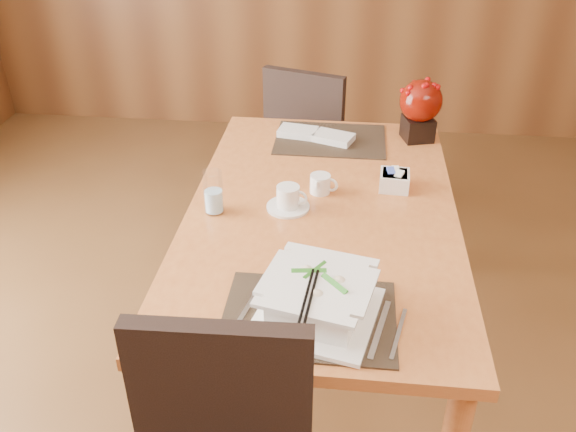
# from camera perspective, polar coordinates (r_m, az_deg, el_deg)

# --- Properties ---
(dining_table) EXTENTS (0.90, 1.50, 0.75)m
(dining_table) POSITION_cam_1_polar(r_m,az_deg,el_deg) (2.11, 3.13, -1.56)
(dining_table) COLOR #CA7238
(dining_table) RESTS_ON ground
(placemat_near) EXTENTS (0.45, 0.33, 0.01)m
(placemat_near) POSITION_cam_1_polar(r_m,az_deg,el_deg) (1.61, 1.99, -9.39)
(placemat_near) COLOR black
(placemat_near) RESTS_ON dining_table
(placemat_far) EXTENTS (0.45, 0.33, 0.01)m
(placemat_far) POSITION_cam_1_polar(r_m,az_deg,el_deg) (2.54, 3.98, 7.17)
(placemat_far) COLOR black
(placemat_far) RESTS_ON dining_table
(soup_setting) EXTENTS (0.36, 0.36, 0.12)m
(soup_setting) POSITION_cam_1_polar(r_m,az_deg,el_deg) (1.57, 2.78, -7.78)
(soup_setting) COLOR white
(soup_setting) RESTS_ON dining_table
(coffee_cup) EXTENTS (0.15, 0.15, 0.08)m
(coffee_cup) POSITION_cam_1_polar(r_m,az_deg,el_deg) (2.04, 0.00, 1.60)
(coffee_cup) COLOR white
(coffee_cup) RESTS_ON dining_table
(water_glass) EXTENTS (0.08, 0.08, 0.15)m
(water_glass) POSITION_cam_1_polar(r_m,az_deg,el_deg) (2.01, -7.01, 2.21)
(water_glass) COLOR white
(water_glass) RESTS_ON dining_table
(creamer_jug) EXTENTS (0.11, 0.11, 0.07)m
(creamer_jug) POSITION_cam_1_polar(r_m,az_deg,el_deg) (2.13, 3.03, 3.03)
(creamer_jug) COLOR white
(creamer_jug) RESTS_ON dining_table
(sugar_caddy) EXTENTS (0.11, 0.11, 0.06)m
(sugar_caddy) POSITION_cam_1_polar(r_m,az_deg,el_deg) (2.19, 9.92, 3.29)
(sugar_caddy) COLOR white
(sugar_caddy) RESTS_ON dining_table
(berry_decor) EXTENTS (0.17, 0.17, 0.25)m
(berry_decor) POSITION_cam_1_polar(r_m,az_deg,el_deg) (2.54, 12.28, 9.99)
(berry_decor) COLOR black
(berry_decor) RESTS_ON dining_table
(napkins_far) EXTENTS (0.33, 0.19, 0.03)m
(napkins_far) POSITION_cam_1_polar(r_m,az_deg,el_deg) (2.53, 2.84, 7.58)
(napkins_far) COLOR silver
(napkins_far) RESTS_ON dining_table
(bread_plate) EXTENTS (0.14, 0.14, 0.01)m
(bread_plate) POSITION_cam_1_polar(r_m,az_deg,el_deg) (1.58, -12.12, -11.04)
(bread_plate) COLOR white
(bread_plate) RESTS_ON dining_table
(far_chair) EXTENTS (0.53, 0.53, 0.90)m
(far_chair) POSITION_cam_1_polar(r_m,az_deg,el_deg) (3.10, 2.19, 7.02)
(far_chair) COLOR black
(far_chair) RESTS_ON ground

